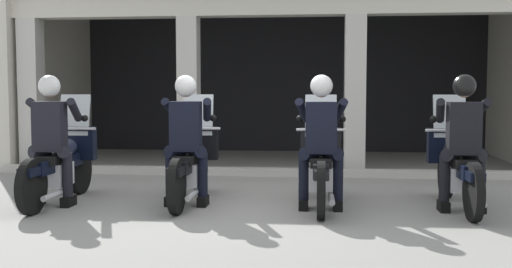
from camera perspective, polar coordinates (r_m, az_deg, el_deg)
The scene contains 11 objects.
ground_plane at distance 10.30m, azimuth 1.48°, elevation -3.67°, with size 80.00×80.00×0.00m, color gray.
station_building at distance 12.48m, azimuth 2.13°, elevation 7.14°, with size 9.65×4.18×3.25m.
kerb_strip at distance 9.97m, azimuth 1.16°, elevation -3.58°, with size 9.15×0.24×0.12m, color #B7B5AD.
motorcycle_far_left at distance 7.99m, azimuth -17.82°, elevation -2.54°, with size 0.62×2.04×1.35m.
police_officer_far_left at distance 7.69m, azimuth -18.75°, elevation 0.46°, with size 0.63×0.61×1.58m.
motorcycle_center_left at distance 7.67m, azimuth -6.09°, elevation -2.64°, with size 0.62×2.04×1.35m.
police_officer_center_left at distance 7.35m, azimuth -6.58°, elevation 0.49°, with size 0.63×0.61×1.58m.
motorcycle_center_right at distance 7.42m, azimuth 6.12°, elevation -2.87°, with size 0.62×2.04×1.35m.
police_officer_center_right at distance 7.09m, azimuth 6.15°, elevation 0.36°, with size 0.63×0.61×1.58m.
motorcycle_far_right at distance 7.65m, azimuth 18.36°, elevation -2.85°, with size 0.62×2.04×1.35m.
police_officer_far_right at distance 7.33m, azimuth 18.92°, elevation 0.28°, with size 0.63×0.61×1.58m.
Camera 1 is at (0.76, -7.17, 1.41)m, focal length 42.47 mm.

